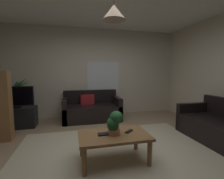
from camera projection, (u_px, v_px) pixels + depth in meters
The scene contains 14 objects.
floor at pixel (116, 152), 2.78m from camera, with size 5.25×5.02×0.02m, color #9E8466.
rug at pixel (119, 157), 2.58m from camera, with size 3.41×2.76×0.01m, color beige.
wall_back at pixel (95, 73), 5.08m from camera, with size 5.37×0.06×2.70m, color beige.
window_pane at pixel (103, 77), 5.13m from camera, with size 1.02×0.01×0.99m, color white.
couch_under_window at pixel (92, 110), 4.65m from camera, with size 1.60×0.87×0.82m.
couch_right_side at pixel (218, 126), 3.24m from camera, with size 0.87×1.38×0.82m.
coffee_table at pixel (114, 138), 2.46m from camera, with size 1.06×0.65×0.43m.
book_on_table_0 at pixel (103, 134), 2.42m from camera, with size 0.15×0.10×0.02m, color black.
remote_on_table_0 at pixel (129, 131), 2.54m from camera, with size 0.05×0.16×0.02m, color black.
potted_plant_on_table at pixel (114, 123), 2.40m from camera, with size 0.24×0.22×0.37m.
tv_stand at pixel (17, 118), 3.96m from camera, with size 0.90×0.44×0.50m, color black.
tv at pixel (15, 97), 3.89m from camera, with size 0.84×0.16×0.52m.
potted_palm_corner at pixel (15, 100), 4.32m from camera, with size 0.76×1.04×1.24m.
pendant_lamp at pixel (114, 12), 2.26m from camera, with size 0.33×0.33×0.59m.
Camera 1 is at (-0.69, -2.55, 1.37)m, focal length 25.74 mm.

